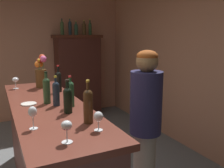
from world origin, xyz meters
name	(u,v)px	position (x,y,z in m)	size (l,w,h in m)	color
wall_right	(218,55)	(2.56, 0.00, 1.46)	(0.12, 5.84, 2.91)	tan
bar_counter	(50,152)	(0.34, 0.11, 0.52)	(0.67, 2.36, 1.04)	brown
display_cabinet	(78,75)	(1.48, 2.60, 0.90)	(0.97, 0.47, 1.72)	#3C1C16
wine_bottle_pinot	(88,105)	(0.52, -0.58, 1.18)	(0.07, 0.07, 0.34)	#422B15
wine_bottle_malbec	(56,92)	(0.41, 0.00, 1.17)	(0.07, 0.07, 0.29)	#1F2B3A
wine_bottle_syrah	(70,93)	(0.52, -0.10, 1.17)	(0.07, 0.07, 0.30)	#264F2E
wine_bottle_rose	(47,89)	(0.34, 0.12, 1.18)	(0.07, 0.07, 0.32)	#2D4929
wine_bottle_merlot	(68,99)	(0.45, -0.27, 1.17)	(0.07, 0.07, 0.29)	black
wine_bottle_riesling	(58,80)	(0.58, 0.58, 1.18)	(0.07, 0.07, 0.32)	black
wine_glass_front	(98,117)	(0.53, -0.76, 1.14)	(0.07, 0.07, 0.14)	white
wine_glass_mid	(67,127)	(0.27, -0.85, 1.14)	(0.07, 0.07, 0.14)	white
wine_glass_rear	(15,80)	(0.12, 0.99, 1.15)	(0.08, 0.08, 0.15)	white
wine_glass_spare	(33,113)	(0.12, -0.52, 1.16)	(0.06, 0.06, 0.17)	white
flower_arrangement	(41,72)	(0.44, 0.94, 1.23)	(0.15, 0.15, 0.43)	#553719
cheese_plate	(29,104)	(0.17, 0.15, 1.04)	(0.15, 0.15, 0.01)	white
display_bottle_left	(62,27)	(1.17, 2.60, 1.87)	(0.07, 0.07, 0.32)	#2E4A29
display_bottle_midleft	(70,27)	(1.34, 2.60, 1.87)	(0.07, 0.07, 0.34)	#1D2F38
display_bottle_center	(76,29)	(1.46, 2.60, 1.84)	(0.08, 0.08, 0.28)	#224534
display_bottle_midright	(84,28)	(1.64, 2.60, 1.86)	(0.08, 0.08, 0.29)	#47351B
display_bottle_right	(90,28)	(1.77, 2.60, 1.86)	(0.06, 0.06, 0.32)	#254929
bartender	(145,122)	(1.16, -0.41, 0.89)	(0.31, 0.31, 1.57)	gray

